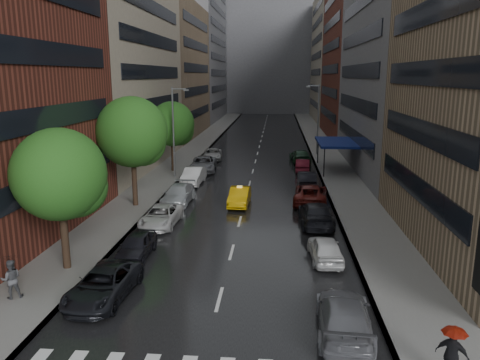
# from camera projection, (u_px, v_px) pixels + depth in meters

# --- Properties ---
(ground) EXTENTS (220.00, 220.00, 0.00)m
(ground) POSITION_uv_depth(u_px,v_px,m) (207.00, 348.00, 18.06)
(ground) COLOR gray
(ground) RESTS_ON ground
(road) EXTENTS (14.00, 140.00, 0.01)m
(road) POSITION_uv_depth(u_px,v_px,m) (259.00, 149.00, 66.69)
(road) COLOR black
(road) RESTS_ON ground
(sidewalk_left) EXTENTS (4.00, 140.00, 0.15)m
(sidewalk_left) POSITION_uv_depth(u_px,v_px,m) (196.00, 148.00, 67.37)
(sidewalk_left) COLOR gray
(sidewalk_left) RESTS_ON ground
(sidewalk_right) EXTENTS (4.00, 140.00, 0.15)m
(sidewalk_right) POSITION_uv_depth(u_px,v_px,m) (322.00, 149.00, 65.97)
(sidewalk_right) COLOR gray
(sidewalk_right) RESTS_ON ground
(buildings_left) EXTENTS (8.00, 108.00, 38.00)m
(buildings_left) POSITION_uv_depth(u_px,v_px,m) (166.00, 38.00, 72.89)
(buildings_left) COLOR maroon
(buildings_left) RESTS_ON ground
(buildings_right) EXTENTS (8.05, 109.10, 36.00)m
(buildings_right) POSITION_uv_depth(u_px,v_px,m) (363.00, 42.00, 68.74)
(buildings_right) COLOR #937A5B
(buildings_right) RESTS_ON ground
(building_far) EXTENTS (40.00, 14.00, 32.00)m
(building_far) POSITION_uv_depth(u_px,v_px,m) (269.00, 54.00, 129.31)
(building_far) COLOR slate
(building_far) RESTS_ON ground
(tree_near) EXTENTS (4.83, 4.83, 7.70)m
(tree_near) POSITION_uv_depth(u_px,v_px,m) (59.00, 175.00, 24.11)
(tree_near) COLOR #382619
(tree_near) RESTS_ON ground
(tree_mid) EXTENTS (5.49, 5.49, 8.74)m
(tree_mid) POSITION_uv_depth(u_px,v_px,m) (132.00, 132.00, 36.06)
(tree_mid) COLOR #382619
(tree_mid) RESTS_ON ground
(tree_far) EXTENTS (4.77, 4.77, 7.60)m
(tree_far) POSITION_uv_depth(u_px,v_px,m) (172.00, 124.00, 49.72)
(tree_far) COLOR #382619
(tree_far) RESTS_ON ground
(taxi) EXTENTS (1.67, 4.42, 1.44)m
(taxi) POSITION_uv_depth(u_px,v_px,m) (240.00, 196.00, 37.71)
(taxi) COLOR yellow
(taxi) RESTS_ON ground
(parked_cars_left) EXTENTS (3.04, 42.49, 1.60)m
(parked_cars_left) POSITION_uv_depth(u_px,v_px,m) (183.00, 189.00, 40.04)
(parked_cars_left) COLOR black
(parked_cars_left) RESTS_ON ground
(parked_cars_right) EXTENTS (3.13, 43.84, 1.61)m
(parked_cars_right) POSITION_uv_depth(u_px,v_px,m) (311.00, 197.00, 37.43)
(parked_cars_right) COLOR slate
(parked_cars_right) RESTS_ON ground
(ped_black_umbrella) EXTENTS (1.13, 1.05, 2.09)m
(ped_black_umbrella) POSITION_uv_depth(u_px,v_px,m) (10.00, 273.00, 21.52)
(ped_black_umbrella) COLOR #4A4B4F
(ped_black_umbrella) RESTS_ON sidewalk_left
(ped_red_umbrella) EXTENTS (1.17, 1.01, 2.01)m
(ped_red_umbrella) POSITION_uv_depth(u_px,v_px,m) (453.00, 349.00, 15.64)
(ped_red_umbrella) COLOR black
(ped_red_umbrella) RESTS_ON sidewalk_right
(street_lamp_left) EXTENTS (1.74, 0.22, 9.00)m
(street_lamp_left) POSITION_uv_depth(u_px,v_px,m) (174.00, 130.00, 46.76)
(street_lamp_left) COLOR gray
(street_lamp_left) RESTS_ON sidewalk_left
(street_lamp_right) EXTENTS (1.74, 0.22, 9.00)m
(street_lamp_right) POSITION_uv_depth(u_px,v_px,m) (317.00, 118.00, 60.15)
(street_lamp_right) COLOR gray
(street_lamp_right) RESTS_ON sidewalk_right
(awning) EXTENTS (4.00, 8.00, 3.12)m
(awning) POSITION_uv_depth(u_px,v_px,m) (336.00, 143.00, 50.72)
(awning) COLOR navy
(awning) RESTS_ON sidewalk_right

